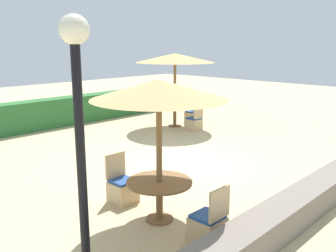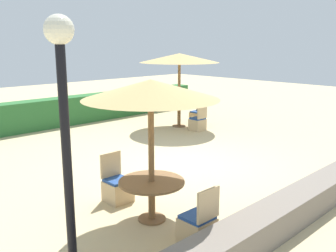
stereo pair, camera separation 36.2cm
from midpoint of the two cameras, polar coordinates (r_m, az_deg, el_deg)
ground_plane at (r=9.45m, az=3.64°, el=-5.91°), size 40.00×40.00×0.00m
hedge_row at (r=14.26m, az=-15.46°, el=2.10°), size 13.00×0.70×1.03m
stone_border at (r=7.65m, az=22.93°, el=-9.53°), size 10.00×0.56×0.49m
lamp_post at (r=4.67m, az=-13.57°, el=4.37°), size 0.36×0.36×3.32m
parasol_back_right at (r=13.40m, az=2.53°, el=10.29°), size 2.82×2.82×2.63m
round_table_back_right at (r=13.60m, az=2.46°, el=2.37°), size 1.02×1.02×0.76m
patio_chair_back_right_east at (r=14.34m, az=5.26°, el=1.54°), size 0.46×0.46×0.93m
patio_chair_back_right_south at (r=13.05m, az=5.35°, el=0.44°), size 0.46×0.46×0.93m
parasol_front_left at (r=6.01m, az=-0.93°, el=5.46°), size 2.23×2.23×2.42m
round_table_front_left at (r=6.44m, az=-0.88°, el=-9.53°), size 1.12×1.12×0.71m
patio_chair_front_left_north at (r=7.33m, az=-6.32°, el=-9.37°), size 0.46×0.46×0.93m
patio_chair_front_left_south at (r=5.90m, az=6.40°, el=-15.07°), size 0.46×0.46×0.93m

